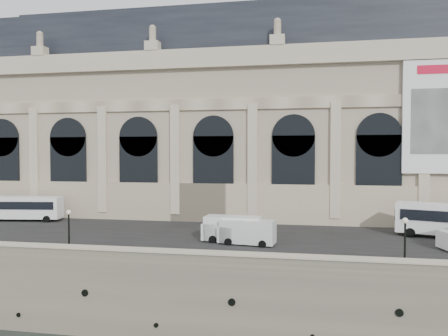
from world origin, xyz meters
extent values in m
cube|color=gray|center=(0.00, 35.00, 3.00)|extent=(160.00, 70.00, 6.00)
cube|color=#2D2D2D|center=(0.00, 14.00, 6.03)|extent=(160.00, 24.00, 0.06)
cube|color=gray|center=(0.00, 0.60, 6.55)|extent=(160.00, 1.20, 1.10)
cube|color=beige|center=(0.00, 0.60, 7.15)|extent=(160.00, 1.40, 0.12)
cube|color=tan|center=(-6.00, 31.00, 17.00)|extent=(68.00, 18.00, 22.00)
cube|color=beige|center=(-6.00, 21.85, 8.50)|extent=(68.60, 0.40, 5.00)
cube|color=beige|center=(-6.00, 21.70, 26.80)|extent=(69.00, 0.80, 2.40)
cube|color=beige|center=(-6.00, 21.85, 21.00)|extent=(68.00, 0.30, 1.40)
cube|color=#262B33|center=(-6.00, 31.00, 31.00)|extent=(64.00, 15.00, 6.00)
cube|color=#262B33|center=(-6.00, 31.00, 34.50)|extent=(56.00, 10.00, 1.20)
cube|color=black|center=(-34.00, 21.82, 12.50)|extent=(5.20, 0.25, 9.00)
cylinder|color=black|center=(-34.00, 21.82, 17.00)|extent=(5.20, 0.25, 5.20)
cube|color=beige|center=(-29.00, 21.75, 14.00)|extent=(1.20, 0.50, 14.00)
cube|color=black|center=(-24.00, 21.82, 12.50)|extent=(5.20, 0.25, 9.00)
cylinder|color=black|center=(-24.00, 21.82, 17.00)|extent=(5.20, 0.25, 5.20)
cube|color=beige|center=(-19.00, 21.75, 14.00)|extent=(1.20, 0.50, 14.00)
cube|color=black|center=(-14.00, 21.82, 12.50)|extent=(5.20, 0.25, 9.00)
cylinder|color=black|center=(-14.00, 21.82, 17.00)|extent=(5.20, 0.25, 5.20)
cube|color=beige|center=(-9.00, 21.75, 14.00)|extent=(1.20, 0.50, 14.00)
cube|color=black|center=(-4.00, 21.82, 12.50)|extent=(5.20, 0.25, 9.00)
cylinder|color=black|center=(-4.00, 21.82, 17.00)|extent=(5.20, 0.25, 5.20)
cube|color=beige|center=(1.00, 21.75, 14.00)|extent=(1.20, 0.50, 14.00)
cube|color=black|center=(6.00, 21.82, 12.50)|extent=(5.20, 0.25, 9.00)
cylinder|color=black|center=(6.00, 21.82, 17.00)|extent=(5.20, 0.25, 5.20)
cube|color=beige|center=(11.00, 21.75, 14.00)|extent=(1.20, 0.50, 14.00)
cube|color=black|center=(16.00, 21.82, 12.50)|extent=(5.20, 0.25, 9.00)
cylinder|color=black|center=(16.00, 21.82, 17.00)|extent=(5.20, 0.25, 5.20)
cube|color=beige|center=(21.00, 21.75, 14.00)|extent=(1.20, 0.50, 14.00)
cube|color=white|center=(23.00, 21.55, 19.00)|extent=(9.00, 0.35, 13.00)
cube|color=red|center=(23.00, 21.35, 24.40)|extent=(6.00, 0.06, 1.00)
cube|color=gray|center=(22.50, 21.35, 18.50)|extent=(6.20, 0.06, 7.50)
cube|color=white|center=(-29.01, 18.48, 7.81)|extent=(11.04, 3.74, 2.80)
cube|color=black|center=(-28.85, 17.32, 8.17)|extent=(9.84, 1.46, 0.99)
cube|color=black|center=(-29.17, 19.64, 8.17)|extent=(9.84, 1.46, 0.99)
cylinder|color=black|center=(-24.83, 17.92, 6.45)|extent=(0.93, 0.39, 0.90)
cylinder|color=black|center=(-25.14, 20.16, 6.45)|extent=(0.93, 0.39, 0.90)
cube|color=black|center=(17.22, 17.65, 8.32)|extent=(0.82, 2.23, 1.21)
cylinder|color=black|center=(18.28, 15.96, 6.51)|extent=(1.05, 0.61, 1.01)
cylinder|color=black|center=(19.08, 18.36, 6.51)|extent=(1.05, 0.61, 1.01)
cube|color=silver|center=(2.01, 9.38, 7.30)|extent=(5.43, 2.69, 2.22)
cube|color=silver|center=(-0.05, 9.65, 6.96)|extent=(1.71, 2.20, 1.54)
cube|color=black|center=(-0.59, 9.72, 7.49)|extent=(0.29, 1.73, 0.77)
cylinder|color=black|center=(0.23, 8.59, 6.37)|extent=(0.76, 0.34, 0.73)
cylinder|color=black|center=(0.49, 10.60, 6.37)|extent=(0.76, 0.34, 0.73)
cylinder|color=black|center=(3.53, 8.15, 6.37)|extent=(0.76, 0.34, 0.73)
cylinder|color=black|center=(3.80, 10.16, 6.37)|extent=(0.76, 0.34, 0.73)
cube|color=white|center=(0.40, 10.32, 7.39)|extent=(5.69, 2.51, 2.37)
cube|color=white|center=(-1.82, 10.46, 7.03)|extent=(1.69, 2.26, 1.65)
cube|color=black|center=(-2.40, 10.50, 7.60)|extent=(0.18, 1.85, 0.82)
cylinder|color=black|center=(-1.45, 9.35, 6.39)|extent=(0.80, 0.31, 0.78)
cylinder|color=black|center=(-1.31, 11.51, 6.39)|extent=(0.80, 0.31, 0.78)
cylinder|color=black|center=(2.10, 9.13, 6.39)|extent=(0.80, 0.31, 0.78)
cylinder|color=black|center=(2.24, 11.29, 6.39)|extent=(0.80, 0.31, 0.78)
cylinder|color=black|center=(-12.97, 2.78, 6.18)|extent=(0.39, 0.39, 0.36)
cylinder|color=black|center=(-12.97, 2.78, 7.79)|extent=(0.14, 0.14, 3.59)
sphere|color=beige|center=(-12.97, 2.78, 9.68)|extent=(0.39, 0.39, 0.39)
cylinder|color=black|center=(14.71, 1.87, 6.19)|extent=(0.42, 0.42, 0.38)
cylinder|color=black|center=(14.71, 1.87, 7.89)|extent=(0.15, 0.15, 3.78)
sphere|color=beige|center=(14.71, 1.87, 9.87)|extent=(0.42, 0.42, 0.42)
camera|label=1|loc=(7.32, -32.17, 14.89)|focal=35.00mm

